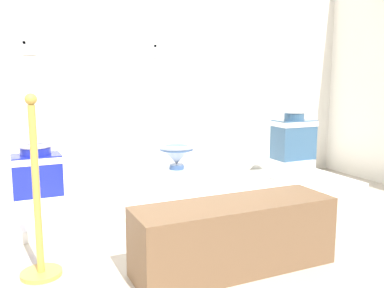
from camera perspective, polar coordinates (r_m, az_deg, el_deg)
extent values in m
cube|color=#B2A899|center=(2.51, 13.37, -17.49)|extent=(6.35, 5.87, 0.02)
cube|color=white|center=(4.18, -4.91, 14.19)|extent=(4.55, 0.06, 2.95)
cube|color=white|center=(3.80, -1.84, -7.10)|extent=(3.59, 0.98, 0.08)
cube|color=white|center=(3.55, -20.16, -7.29)|extent=(0.33, 0.28, 0.11)
cube|color=#162198|center=(3.50, -20.35, -3.95)|extent=(0.36, 0.26, 0.32)
cube|color=white|center=(3.47, -20.46, -1.95)|extent=(0.37, 0.27, 0.05)
cylinder|color=#162198|center=(3.46, -20.53, -0.75)|extent=(0.23, 0.23, 0.08)
torus|color=white|center=(3.45, -20.57, -0.12)|extent=(0.25, 0.25, 0.04)
cube|color=white|center=(3.78, -2.10, -5.44)|extent=(0.34, 0.29, 0.14)
cylinder|color=#9FB1D1|center=(3.76, -2.10, -3.89)|extent=(0.29, 0.29, 0.07)
cylinder|color=#3D5B8D|center=(3.75, -2.11, -3.09)|extent=(0.13, 0.13, 0.04)
cone|color=#9FB1D1|center=(3.72, -2.12, -1.54)|extent=(0.30, 0.30, 0.16)
cylinder|color=#3D5B8D|center=(3.71, -2.12, -0.59)|extent=(0.30, 0.30, 0.03)
torus|color=#9FB1D1|center=(3.71, -2.13, -0.29)|extent=(0.32, 0.32, 0.04)
cylinder|color=#3D5B8D|center=(3.71, -2.13, -0.37)|extent=(0.21, 0.21, 0.01)
cube|color=white|center=(4.31, 13.49, -3.37)|extent=(0.31, 0.32, 0.22)
cube|color=#315476|center=(4.26, 13.64, 0.60)|extent=(0.39, 0.24, 0.39)
cube|color=white|center=(4.24, 13.72, 2.74)|extent=(0.40, 0.25, 0.05)
cylinder|color=#315476|center=(4.23, 13.76, 3.77)|extent=(0.20, 0.20, 0.08)
torus|color=white|center=(4.23, 13.78, 4.34)|extent=(0.22, 0.22, 0.04)
cube|color=white|center=(3.89, -21.29, 12.17)|extent=(0.12, 0.01, 0.13)
cube|color=#386BAD|center=(3.89, -21.90, 12.70)|extent=(0.02, 0.01, 0.02)
cube|color=white|center=(4.13, -4.61, 12.56)|extent=(0.10, 0.01, 0.14)
cube|color=#386BAD|center=(4.13, -5.04, 13.16)|extent=(0.02, 0.01, 0.02)
cylinder|color=gold|center=(2.60, -19.82, -16.24)|extent=(0.23, 0.23, 0.02)
cylinder|color=gold|center=(2.44, -20.43, -5.99)|extent=(0.04, 0.04, 0.93)
sphere|color=gold|center=(2.36, -21.10, 5.72)|extent=(0.06, 0.06, 0.06)
cube|color=brown|center=(2.47, 5.81, -12.34)|extent=(1.18, 0.36, 0.40)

